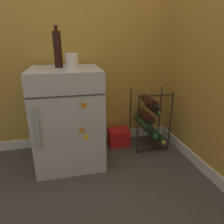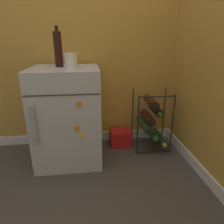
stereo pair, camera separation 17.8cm
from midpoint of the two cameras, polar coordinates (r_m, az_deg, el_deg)
ground_plane at (r=1.70m, az=-6.73°, el=-16.64°), size 14.00×14.00×0.00m
wall_back at (r=1.96m, az=-10.51°, el=26.31°), size 6.65×0.07×2.50m
mini_fridge at (r=1.72m, az=-15.29°, el=-1.42°), size 0.54×0.56×0.81m
wine_rack at (r=1.95m, az=7.95°, el=-2.16°), size 0.33×0.33×0.57m
soda_box at (r=2.04m, az=-0.56°, el=-7.21°), size 0.20×0.17×0.16m
fridge_top_cup at (r=1.58m, az=-14.68°, el=13.91°), size 0.09×0.09×0.11m
fridge_top_bottle at (r=1.66m, az=-18.41°, el=16.63°), size 0.06×0.06×0.31m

